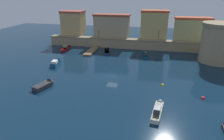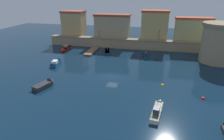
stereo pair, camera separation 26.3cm
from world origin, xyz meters
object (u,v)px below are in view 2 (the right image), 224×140
moored_boat_4 (158,109)px  mooring_buoy_1 (203,99)px  quay_lamp_1 (159,32)px  moored_boat_5 (65,49)px  mooring_buoy_0 (162,85)px  moored_boat_0 (46,84)px  moored_boat_6 (57,62)px  moored_boat_3 (107,51)px  moored_boat_1 (145,54)px  quay_lamp_0 (99,32)px  fortress_tower (219,43)px

moored_boat_4 → mooring_buoy_1: bearing=-45.2°
quay_lamp_1 → moored_boat_5: quay_lamp_1 is taller
mooring_buoy_0 → mooring_buoy_1: size_ratio=0.95×
moored_boat_0 → moored_boat_6: size_ratio=0.85×
moored_boat_4 → moored_boat_6: 31.76m
moored_boat_3 → moored_boat_0: bearing=153.0°
mooring_buoy_1 → moored_boat_1: bearing=116.2°
moored_boat_1 → moored_boat_6: (-22.69, -12.63, 0.05)m
quay_lamp_0 → moored_boat_4: size_ratio=0.41×
quay_lamp_0 → mooring_buoy_0: (21.36, -27.65, -5.20)m
moored_boat_3 → moored_boat_1: bearing=-110.8°
quay_lamp_0 → moored_boat_6: (-6.09, -20.31, -4.71)m
moored_boat_0 → moored_boat_5: 27.23m
fortress_tower → moored_boat_5: fortress_tower is taller
moored_boat_3 → mooring_buoy_0: (17.00, -21.49, -0.39)m
quay_lamp_1 → moored_boat_5: size_ratio=0.59×
fortress_tower → mooring_buoy_1: bearing=-108.2°
quay_lamp_1 → moored_boat_4: bearing=-89.8°
moored_boat_4 → mooring_buoy_0: moored_boat_4 is taller
fortress_tower → moored_boat_1: bearing=175.7°
quay_lamp_1 → moored_boat_1: size_ratio=0.65×
fortress_tower → moored_boat_3: 32.06m
mooring_buoy_0 → mooring_buoy_1: mooring_buoy_1 is taller
quay_lamp_1 → moored_boat_4: size_ratio=0.54×
quay_lamp_1 → moored_boat_5: (-30.09, -7.05, -5.27)m
quay_lamp_0 → moored_boat_4: bearing=-61.6°
quay_lamp_1 → moored_boat_5: 31.36m
moored_boat_5 → mooring_buoy_1: size_ratio=9.17×
moored_boat_1 → moored_boat_3: size_ratio=0.80×
moored_boat_5 → mooring_buoy_1: 45.58m
moored_boat_3 → moored_boat_5: 14.24m
quay_lamp_1 → moored_boat_0: quay_lamp_1 is taller
moored_boat_3 → moored_boat_4: moored_boat_3 is taller
fortress_tower → mooring_buoy_0: fortress_tower is taller
mooring_buoy_1 → quay_lamp_0: bearing=131.8°
moored_boat_3 → moored_boat_6: size_ratio=1.20×
moored_boat_6 → mooring_buoy_0: 28.42m
moored_boat_6 → moored_boat_4: bearing=-132.0°
fortress_tower → moored_boat_0: fortress_tower is taller
mooring_buoy_1 → moored_boat_5: bearing=147.1°
moored_boat_4 → moored_boat_5: moored_boat_4 is taller
moored_boat_6 → mooring_buoy_0: moored_boat_6 is taller
moored_boat_1 → mooring_buoy_1: 26.85m
moored_boat_4 → moored_boat_3: bearing=34.8°
quay_lamp_0 → quay_lamp_1: quay_lamp_1 is taller
moored_boat_3 → moored_boat_5: (-14.21, -0.89, 0.12)m
fortress_tower → quay_lamp_1: bearing=149.7°
moored_boat_1 → moored_boat_6: bearing=110.3°
quay_lamp_0 → moored_boat_4: quay_lamp_0 is taller
moored_boat_4 → mooring_buoy_1: (8.03, 6.03, -0.48)m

